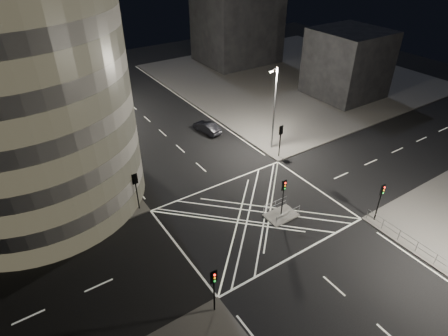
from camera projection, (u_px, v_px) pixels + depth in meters
ground at (254, 215)px, 35.56m from camera, size 120.00×120.00×0.00m
sidewalk_far_right at (291, 76)px, 67.76m from camera, size 42.00×42.00×0.15m
central_island at (281, 215)px, 35.39m from camera, size 3.00×2.00×0.15m
building_right_far at (237, 21)px, 71.30m from camera, size 14.00×12.00×15.00m
building_right_near at (347, 63)px, 57.77m from camera, size 10.00×10.00×10.00m
building_far_end at (49, 15)px, 69.25m from camera, size 18.00×8.00×18.00m
tree_a at (107, 164)px, 34.45m from camera, size 4.24×4.24×6.94m
tree_b at (88, 139)px, 38.69m from camera, size 4.62×4.62×7.06m
tree_c at (71, 114)px, 42.62m from camera, size 3.82×3.82×7.07m
tree_d at (58, 95)px, 46.64m from camera, size 4.41×4.41×7.72m
tree_e at (50, 92)px, 51.66m from camera, size 3.59×3.59×5.70m
traffic_signal_fl at (136, 185)px, 34.64m from camera, size 0.55×0.22×4.00m
traffic_signal_nl at (214, 284)px, 25.15m from camera, size 0.55×0.22×4.00m
traffic_signal_fr at (281, 135)px, 42.77m from camera, size 0.55×0.22×4.00m
traffic_signal_nr at (381, 196)px, 33.29m from camera, size 0.55×0.22×4.00m
traffic_signal_island at (284, 191)px, 33.84m from camera, size 0.55×0.22×4.00m
street_lamp_left_near at (106, 139)px, 36.54m from camera, size 1.25×0.25×10.00m
street_lamp_left_far at (60, 84)px, 49.10m from camera, size 1.25×0.25×10.00m
street_lamp_right_far at (274, 106)px, 43.17m from camera, size 1.25×0.25×10.00m
railing_near_right at (426, 253)px, 30.53m from camera, size 0.06×11.70×1.10m
railing_island_south at (288, 215)px, 34.42m from camera, size 2.80×0.06×1.10m
railing_island_north at (275, 205)px, 35.68m from camera, size 2.80×0.06×1.10m
sedan at (207, 127)px, 49.29m from camera, size 2.15×4.50×1.42m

